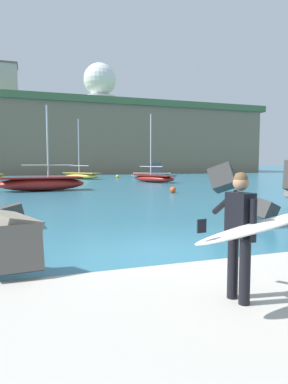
% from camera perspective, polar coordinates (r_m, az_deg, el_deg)
% --- Properties ---
extents(ground_plane, '(400.00, 400.00, 0.00)m').
position_cam_1_polar(ground_plane, '(8.35, 1.48, -9.89)').
color(ground_plane, '#2D6B84').
extents(walkway_path, '(48.00, 4.40, 0.24)m').
position_cam_1_polar(walkway_path, '(4.97, 18.72, -19.34)').
color(walkway_path, '#B2ADA3').
rests_on(walkway_path, ground).
extents(breakwater_jetty, '(28.81, 6.91, 2.59)m').
position_cam_1_polar(breakwater_jetty, '(11.37, 12.48, -0.11)').
color(breakwater_jetty, '#605B56').
rests_on(breakwater_jetty, ground).
extents(surfer_with_board, '(2.12, 1.26, 1.78)m').
position_cam_1_polar(surfer_with_board, '(4.76, 16.84, -5.74)').
color(surfer_with_board, black).
rests_on(surfer_with_board, walkway_path).
extents(boat_near_left, '(6.40, 2.47, 6.36)m').
position_cam_1_polar(boat_near_left, '(26.69, -16.67, 1.40)').
color(boat_near_left, maroon).
rests_on(boat_near_left, ground).
extents(boat_near_centre, '(4.83, 5.76, 7.61)m').
position_cam_1_polar(boat_near_centre, '(44.46, -10.40, 2.77)').
color(boat_near_centre, '#EAC64C').
rests_on(boat_near_centre, ground).
extents(boat_mid_centre, '(3.94, 5.67, 7.25)m').
position_cam_1_polar(boat_mid_centre, '(36.47, 1.60, 2.37)').
color(boat_mid_centre, maroon).
rests_on(boat_mid_centre, ground).
extents(boat_mid_right, '(5.82, 3.80, 2.14)m').
position_cam_1_polar(boat_mid_right, '(46.13, 1.45, 3.13)').
color(boat_mid_right, white).
rests_on(boat_mid_right, ground).
extents(mooring_buoy_inner, '(0.44, 0.44, 0.44)m').
position_cam_1_polar(mooring_buoy_inner, '(23.90, 4.86, 0.37)').
color(mooring_buoy_inner, '#E54C1E').
rests_on(mooring_buoy_inner, ground).
extents(mooring_buoy_middle, '(0.44, 0.44, 0.44)m').
position_cam_1_polar(mooring_buoy_middle, '(46.54, -4.44, 2.62)').
color(mooring_buoy_middle, yellow).
rests_on(mooring_buoy_middle, ground).
extents(radar_dome, '(6.85, 6.85, 9.36)m').
position_cam_1_polar(radar_dome, '(76.30, -7.38, 17.31)').
color(radar_dome, silver).
rests_on(radar_dome, headland_bluff).
extents(station_building_east, '(5.85, 4.84, 6.64)m').
position_cam_1_polar(station_building_east, '(71.50, -22.68, 16.58)').
color(station_building_east, '#B2ADA3').
rests_on(station_building_east, headland_bluff).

